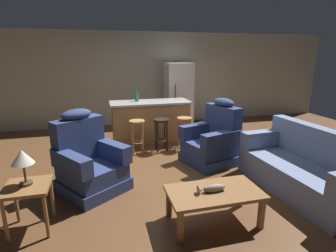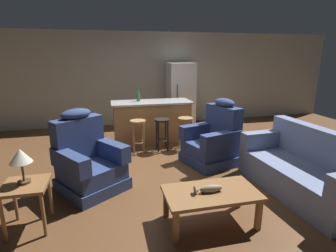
# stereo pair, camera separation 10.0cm
# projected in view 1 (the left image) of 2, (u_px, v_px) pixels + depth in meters

# --- Properties ---
(ground_plane) EXTENTS (12.00, 12.00, 0.00)m
(ground_plane) POSITION_uv_depth(u_px,v_px,m) (164.00, 163.00, 4.90)
(ground_plane) COLOR brown
(back_wall) EXTENTS (12.00, 0.05, 2.60)m
(back_wall) POSITION_uv_depth(u_px,v_px,m) (138.00, 79.00, 7.48)
(back_wall) COLOR #B2B2A3
(back_wall) RESTS_ON ground_plane
(coffee_table) EXTENTS (1.10, 0.60, 0.42)m
(coffee_table) POSITION_uv_depth(u_px,v_px,m) (214.00, 195.00, 3.08)
(coffee_table) COLOR olive
(coffee_table) RESTS_ON ground_plane
(fish_figurine) EXTENTS (0.34, 0.10, 0.10)m
(fish_figurine) POSITION_uv_depth(u_px,v_px,m) (212.00, 188.00, 3.03)
(fish_figurine) COLOR #4C3823
(fish_figurine) RESTS_ON coffee_table
(couch) EXTENTS (0.96, 1.95, 0.94)m
(couch) POSITION_uv_depth(u_px,v_px,m) (304.00, 169.00, 3.83)
(couch) COLOR #707FA3
(couch) RESTS_ON ground_plane
(recliner_near_lamp) EXTENTS (1.17, 1.17, 1.20)m
(recliner_near_lamp) POSITION_uv_depth(u_px,v_px,m) (89.00, 162.00, 3.88)
(recliner_near_lamp) COLOR navy
(recliner_near_lamp) RESTS_ON ground_plane
(recliner_near_island) EXTENTS (1.05, 1.05, 1.20)m
(recliner_near_island) POSITION_uv_depth(u_px,v_px,m) (213.00, 140.00, 4.88)
(recliner_near_island) COLOR navy
(recliner_near_island) RESTS_ON ground_plane
(end_table) EXTENTS (0.48, 0.48, 0.56)m
(end_table) POSITION_uv_depth(u_px,v_px,m) (28.00, 193.00, 2.93)
(end_table) COLOR olive
(end_table) RESTS_ON ground_plane
(table_lamp) EXTENTS (0.24, 0.24, 0.41)m
(table_lamp) POSITION_uv_depth(u_px,v_px,m) (22.00, 159.00, 2.84)
(table_lamp) COLOR #4C3823
(table_lamp) RESTS_ON end_table
(kitchen_island) EXTENTS (1.80, 0.70, 0.95)m
(kitchen_island) POSITION_uv_depth(u_px,v_px,m) (150.00, 122.00, 6.03)
(kitchen_island) COLOR #9E7042
(kitchen_island) RESTS_ON ground_plane
(bar_stool_left) EXTENTS (0.32, 0.32, 0.68)m
(bar_stool_left) POSITION_uv_depth(u_px,v_px,m) (137.00, 130.00, 5.35)
(bar_stool_left) COLOR #A87A47
(bar_stool_left) RESTS_ON ground_plane
(bar_stool_middle) EXTENTS (0.32, 0.32, 0.68)m
(bar_stool_middle) POSITION_uv_depth(u_px,v_px,m) (161.00, 129.00, 5.47)
(bar_stool_middle) COLOR black
(bar_stool_middle) RESTS_ON ground_plane
(bar_stool_right) EXTENTS (0.32, 0.32, 0.68)m
(bar_stool_right) POSITION_uv_depth(u_px,v_px,m) (184.00, 127.00, 5.59)
(bar_stool_right) COLOR #A87A47
(bar_stool_right) RESTS_ON ground_plane
(refrigerator) EXTENTS (0.70, 0.69, 1.76)m
(refrigerator) POSITION_uv_depth(u_px,v_px,m) (178.00, 95.00, 7.30)
(refrigerator) COLOR white
(refrigerator) RESTS_ON ground_plane
(bottle_tall_green) EXTENTS (0.08, 0.08, 0.28)m
(bottle_tall_green) POSITION_uv_depth(u_px,v_px,m) (137.00, 97.00, 5.90)
(bottle_tall_green) COLOR #2D6B38
(bottle_tall_green) RESTS_ON kitchen_island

